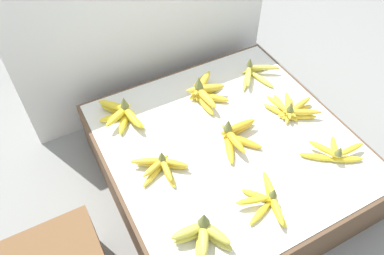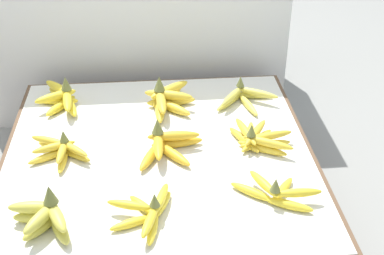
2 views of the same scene
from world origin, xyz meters
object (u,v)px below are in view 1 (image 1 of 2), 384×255
Objects in this scene: banana_bunch_front_midleft at (266,200)px; banana_bunch_middle_left at (161,166)px; banana_bunch_front_midright at (335,152)px; banana_bunch_middle_midleft at (236,136)px; banana_bunch_middle_midright at (291,110)px; banana_bunch_back_left at (122,114)px; banana_bunch_back_midright at (255,73)px; banana_bunch_back_midleft at (204,92)px; banana_bunch_front_left at (203,234)px.

banana_bunch_middle_left is at bearing 130.69° from banana_bunch_front_midleft.
banana_bunch_front_midright is 0.36m from banana_bunch_middle_midleft.
banana_bunch_front_midright is 1.14× the size of banana_bunch_middle_midright.
banana_bunch_middle_midleft is 0.89× the size of banana_bunch_back_left.
banana_bunch_middle_midleft reaches higher than banana_bunch_back_midright.
banana_bunch_back_midleft is (-0.26, 0.50, 0.01)m from banana_bunch_front_midright.
banana_bunch_middle_midleft is 0.39m from banana_bunch_back_midright.
banana_bunch_middle_midright is at bearing -43.80° from banana_bunch_back_midleft.
banana_bunch_back_midright is (0.58, 0.26, -0.00)m from banana_bunch_middle_left.
banana_bunch_back_midright is at bearing 89.27° from banana_bunch_middle_midright.
banana_bunch_middle_left is 0.64m from banana_bunch_back_midright.
banana_bunch_front_midright is at bearing -40.18° from banana_bunch_middle_midleft.
banana_bunch_middle_midright reaches higher than banana_bunch_middle_left.
banana_bunch_middle_left is 0.94× the size of banana_bunch_middle_midleft.
banana_bunch_front_midright is 0.51m from banana_bunch_back_midright.
banana_bunch_front_midleft is 0.55m from banana_bunch_back_midleft.
banana_bunch_front_midleft is 0.65m from banana_bunch_back_midright.
banana_bunch_back_midright is at bearing 24.51° from banana_bunch_middle_left.
banana_bunch_middle_left is at bearing 90.46° from banana_bunch_front_left.
banana_bunch_middle_left is (-0.25, 0.29, 0.00)m from banana_bunch_front_midleft.
banana_bunch_back_midleft is 0.26m from banana_bunch_back_midright.
banana_bunch_middle_midleft is at bearing 78.14° from banana_bunch_front_midleft.
banana_bunch_back_midleft reaches higher than banana_bunch_middle_left.
banana_bunch_back_midleft reaches higher than banana_bunch_middle_midright.
banana_bunch_back_left is at bearing 176.85° from banana_bunch_back_midright.
banana_bunch_middle_midleft reaches higher than banana_bunch_front_midleft.
banana_bunch_back_midleft reaches higher than banana_bunch_front_midright.
banana_bunch_middle_midright reaches higher than banana_bunch_back_midright.
banana_bunch_middle_midleft is at bearing -42.45° from banana_bunch_back_left.
banana_bunch_middle_left is at bearing 157.46° from banana_bunch_front_midright.
banana_bunch_middle_midright is at bearing -90.73° from banana_bunch_back_midright.
banana_bunch_front_left is 0.82× the size of banana_bunch_front_midleft.
banana_bunch_middle_left is 0.94× the size of banana_bunch_middle_midright.
banana_bunch_front_left is 0.60m from banana_bunch_back_left.
banana_bunch_middle_left is at bearing -155.49° from banana_bunch_back_midright.
banana_bunch_front_midright is 0.56m from banana_bunch_back_midleft.
banana_bunch_front_midleft is 0.88× the size of banana_bunch_front_midright.
banana_bunch_front_midleft is 0.28m from banana_bunch_middle_midleft.
banana_bunch_back_midleft is at bearing 82.44° from banana_bunch_front_midleft.
banana_bunch_back_midleft is at bearing 38.89° from banana_bunch_middle_left.
banana_bunch_front_midleft and banana_bunch_back_midright have the same top height.
banana_bunch_front_midright is 1.02× the size of banana_bunch_back_left.
banana_bunch_front_midright is 0.25m from banana_bunch_middle_midright.
banana_bunch_front_midleft is 0.34m from banana_bunch_front_midright.
banana_bunch_middle_left is at bearing -179.05° from banana_bunch_middle_midright.
banana_bunch_front_left reaches higher than banana_bunch_front_midleft.
banana_bunch_middle_midright is (0.33, 0.30, 0.00)m from banana_bunch_front_midleft.
banana_bunch_back_left is at bearing 93.11° from banana_bunch_front_left.
banana_bunch_middle_midleft is at bearing -176.24° from banana_bunch_middle_midright.
banana_bunch_back_midright is at bearing 44.21° from banana_bunch_front_left.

